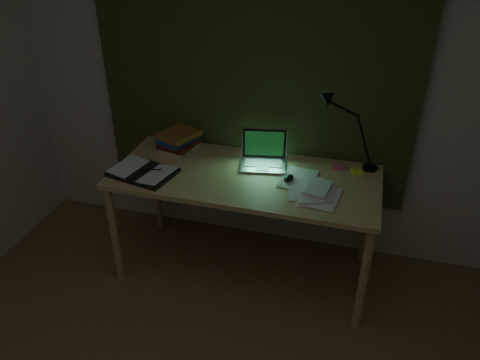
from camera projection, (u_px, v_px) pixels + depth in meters
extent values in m
cube|color=beige|center=(254.00, 84.00, 3.20)|extent=(3.50, 0.00, 2.50)
cube|color=#2C3319|center=(253.00, 56.00, 3.07)|extent=(2.20, 0.06, 2.00)
ellipsoid|color=black|center=(289.00, 178.00, 2.97)|extent=(0.07, 0.10, 0.03)
cube|color=#F1F834|center=(357.00, 171.00, 3.07)|extent=(0.09, 0.09, 0.01)
cube|color=#E5597A|center=(338.00, 166.00, 3.12)|extent=(0.08, 0.08, 0.02)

